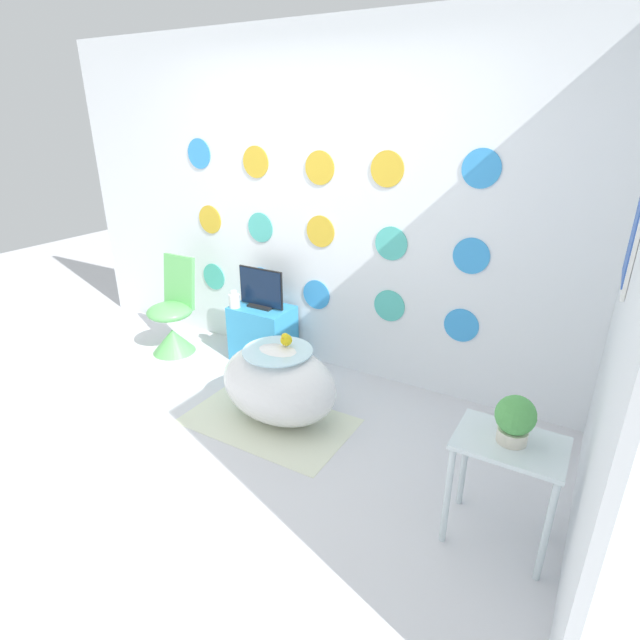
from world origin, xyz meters
name	(u,v)px	position (x,y,z in m)	size (l,w,h in m)	color
ground_plane	(184,468)	(0.00, 0.00, 0.00)	(12.00, 12.00, 0.00)	silver
wall_back_dotted	(321,210)	(0.00, 1.65, 1.30)	(5.12, 0.05, 2.60)	white
wall_right	(633,282)	(2.08, 0.82, 1.31)	(0.06, 2.63, 2.60)	silver
rug	(269,421)	(0.15, 0.67, 0.00)	(1.14, 0.70, 0.01)	silver
bathtub	(279,384)	(0.20, 0.74, 0.28)	(0.85, 0.58, 0.55)	white
rubber_duck	(286,339)	(0.22, 0.80, 0.59)	(0.08, 0.09, 0.10)	yellow
chair	(173,324)	(-1.23, 1.15, 0.26)	(0.39, 0.39, 0.85)	#66C166
tv_cabinet	(263,333)	(-0.45, 1.43, 0.24)	(0.50, 0.35, 0.48)	#389ED6
tv	(261,290)	(-0.45, 1.43, 0.63)	(0.42, 0.12, 0.34)	black
vase	(234,300)	(-0.64, 1.31, 0.55)	(0.09, 0.09, 0.15)	white
side_table	(507,462)	(1.74, 0.41, 0.47)	(0.50, 0.35, 0.59)	silver
potted_plant_left	(515,419)	(1.74, 0.41, 0.71)	(0.18, 0.18, 0.23)	beige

